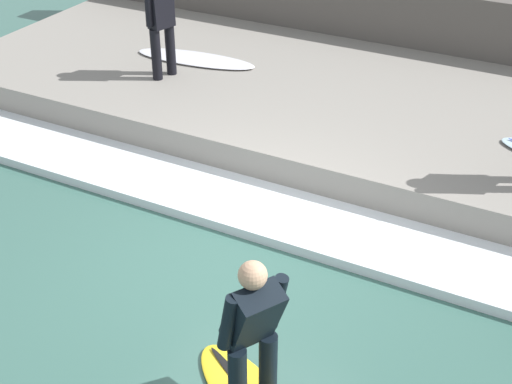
# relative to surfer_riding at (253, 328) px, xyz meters

# --- Properties ---
(ground_plane) EXTENTS (28.00, 28.00, 0.00)m
(ground_plane) POSITION_rel_surfer_riding_xyz_m (1.69, 1.07, -0.89)
(ground_plane) COLOR #386056
(concrete_ledge) EXTENTS (4.40, 12.97, 0.52)m
(concrete_ledge) POSITION_rel_surfer_riding_xyz_m (5.42, 1.07, -0.63)
(concrete_ledge) COLOR gray
(concrete_ledge) RESTS_ON ground_plane
(back_wall) EXTENTS (0.50, 13.62, 1.50)m
(back_wall) POSITION_rel_surfer_riding_xyz_m (7.87, 1.07, -0.14)
(back_wall) COLOR #544F49
(back_wall) RESTS_ON ground_plane
(wave_foam_crest) EXTENTS (1.10, 12.32, 0.13)m
(wave_foam_crest) POSITION_rel_surfer_riding_xyz_m (2.67, 1.07, -0.83)
(wave_foam_crest) COLOR silver
(wave_foam_crest) RESTS_ON ground_plane
(surfer_riding) EXTENTS (0.57, 0.58, 1.49)m
(surfer_riding) POSITION_rel_surfer_riding_xyz_m (0.00, 0.00, 0.00)
(surfer_riding) COLOR black
(surfer_riding) RESTS_ON surfboard_riding
(surfer_waiting_far) EXTENTS (0.52, 0.33, 1.57)m
(surfer_waiting_far) POSITION_rel_surfer_riding_xyz_m (4.71, 4.02, 0.52)
(surfer_waiting_far) COLOR black
(surfer_waiting_far) RESTS_ON concrete_ledge
(surfboard_waiting_far) EXTENTS (0.79, 2.12, 0.06)m
(surfboard_waiting_far) POSITION_rel_surfer_riding_xyz_m (5.49, 3.94, -0.34)
(surfboard_waiting_far) COLOR silver
(surfboard_waiting_far) RESTS_ON concrete_ledge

